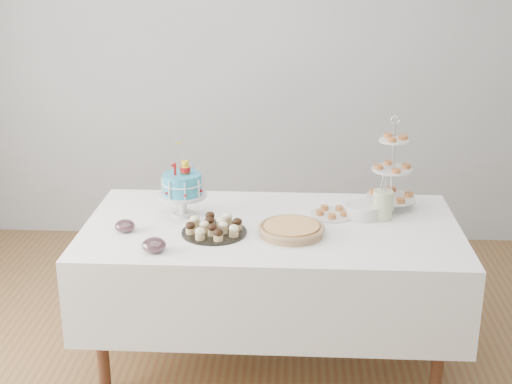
# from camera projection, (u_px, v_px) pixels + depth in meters

# --- Properties ---
(walls) EXTENTS (5.04, 4.04, 2.70)m
(walls) POSITION_uv_depth(u_px,v_px,m) (270.00, 129.00, 3.18)
(walls) COLOR #ADB0B3
(walls) RESTS_ON floor
(table) EXTENTS (1.92, 1.02, 0.77)m
(table) POSITION_uv_depth(u_px,v_px,m) (271.00, 265.00, 3.72)
(table) COLOR white
(table) RESTS_ON floor
(birthday_cake) EXTENTS (0.26, 0.26, 0.39)m
(birthday_cake) POSITION_uv_depth(u_px,v_px,m) (183.00, 196.00, 3.75)
(birthday_cake) COLOR silver
(birthday_cake) RESTS_ON table
(cupcake_tray) EXTENTS (0.33, 0.33, 0.07)m
(cupcake_tray) POSITION_uv_depth(u_px,v_px,m) (214.00, 227.00, 3.53)
(cupcake_tray) COLOR black
(cupcake_tray) RESTS_ON table
(pie) EXTENTS (0.33, 0.33, 0.05)m
(pie) POSITION_uv_depth(u_px,v_px,m) (291.00, 229.00, 3.52)
(pie) COLOR #A28558
(pie) RESTS_ON table
(tiered_stand) EXTENTS (0.26, 0.26, 0.51)m
(tiered_stand) POSITION_uv_depth(u_px,v_px,m) (392.00, 170.00, 3.82)
(tiered_stand) COLOR silver
(tiered_stand) RESTS_ON table
(plate_stack) EXTENTS (0.18, 0.18, 0.07)m
(plate_stack) POSITION_uv_depth(u_px,v_px,m) (363.00, 211.00, 3.74)
(plate_stack) COLOR silver
(plate_stack) RESTS_ON table
(pastry_plate) EXTENTS (0.23, 0.23, 0.03)m
(pastry_plate) POSITION_uv_depth(u_px,v_px,m) (332.00, 213.00, 3.77)
(pastry_plate) COLOR silver
(pastry_plate) RESTS_ON table
(jam_bowl_a) EXTENTS (0.11, 0.11, 0.07)m
(jam_bowl_a) POSITION_uv_depth(u_px,v_px,m) (154.00, 245.00, 3.32)
(jam_bowl_a) COLOR silver
(jam_bowl_a) RESTS_ON table
(jam_bowl_b) EXTENTS (0.10, 0.10, 0.06)m
(jam_bowl_b) POSITION_uv_depth(u_px,v_px,m) (125.00, 226.00, 3.56)
(jam_bowl_b) COLOR silver
(jam_bowl_b) RESTS_ON table
(utensil_pitcher) EXTENTS (0.11, 0.10, 0.23)m
(utensil_pitcher) POSITION_uv_depth(u_px,v_px,m) (383.00, 204.00, 3.70)
(utensil_pitcher) COLOR beige
(utensil_pitcher) RESTS_ON table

